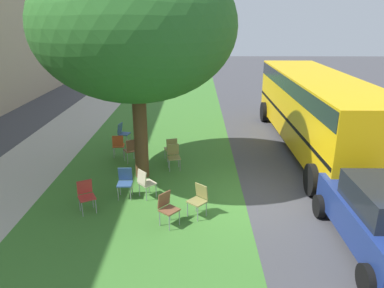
{
  "coord_description": "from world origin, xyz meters",
  "views": [
    {
      "loc": [
        -9.2,
        1.61,
        5.01
      ],
      "look_at": [
        1.43,
        1.74,
        1.23
      ],
      "focal_mm": 33.59,
      "sensor_mm": 36.0,
      "label": 1
    }
  ],
  "objects_px": {
    "chair_2": "(199,198)",
    "chair_0": "(171,148)",
    "chair_5": "(118,144)",
    "chair_6": "(145,181)",
    "street_tree": "(135,27)",
    "chair_1": "(131,149)",
    "chair_3": "(123,132)",
    "school_bus": "(318,106)",
    "chair_8": "(167,206)",
    "chair_4": "(86,194)",
    "chair_7": "(174,155)",
    "chair_9": "(125,180)",
    "parked_car": "(383,217)"
  },
  "relations": [
    {
      "from": "chair_2",
      "to": "chair_5",
      "type": "height_order",
      "value": "same"
    },
    {
      "from": "chair_1",
      "to": "school_bus",
      "type": "relative_size",
      "value": 0.08
    },
    {
      "from": "chair_4",
      "to": "chair_6",
      "type": "relative_size",
      "value": 1.0
    },
    {
      "from": "street_tree",
      "to": "chair_2",
      "type": "xyz_separation_m",
      "value": [
        -2.49,
        -1.85,
        -4.21
      ]
    },
    {
      "from": "chair_5",
      "to": "chair_4",
      "type": "bearing_deg",
      "value": 179.27
    },
    {
      "from": "street_tree",
      "to": "chair_4",
      "type": "distance_m",
      "value": 4.94
    },
    {
      "from": "chair_9",
      "to": "parked_car",
      "type": "relative_size",
      "value": 0.24
    },
    {
      "from": "chair_0",
      "to": "chair_7",
      "type": "relative_size",
      "value": 1.0
    },
    {
      "from": "chair_2",
      "to": "chair_9",
      "type": "distance_m",
      "value": 2.38
    },
    {
      "from": "chair_6",
      "to": "chair_8",
      "type": "height_order",
      "value": "same"
    },
    {
      "from": "chair_1",
      "to": "parked_car",
      "type": "relative_size",
      "value": 0.24
    },
    {
      "from": "chair_0",
      "to": "chair_6",
      "type": "bearing_deg",
      "value": 168.79
    },
    {
      "from": "chair_8",
      "to": "parked_car",
      "type": "relative_size",
      "value": 0.24
    },
    {
      "from": "chair_1",
      "to": "parked_car",
      "type": "xyz_separation_m",
      "value": [
        -5.13,
        -6.47,
        0.32
      ]
    },
    {
      "from": "chair_3",
      "to": "chair_7",
      "type": "height_order",
      "value": "same"
    },
    {
      "from": "parked_car",
      "to": "school_bus",
      "type": "relative_size",
      "value": 0.36
    },
    {
      "from": "chair_5",
      "to": "parked_car",
      "type": "distance_m",
      "value": 9.0
    },
    {
      "from": "school_bus",
      "to": "chair_0",
      "type": "bearing_deg",
      "value": 104.04
    },
    {
      "from": "chair_4",
      "to": "parked_car",
      "type": "relative_size",
      "value": 0.24
    },
    {
      "from": "chair_5",
      "to": "chair_6",
      "type": "height_order",
      "value": "same"
    },
    {
      "from": "chair_4",
      "to": "school_bus",
      "type": "xyz_separation_m",
      "value": [
        5.04,
        -7.65,
        1.24
      ]
    },
    {
      "from": "chair_8",
      "to": "school_bus",
      "type": "xyz_separation_m",
      "value": [
        5.69,
        -5.42,
        1.24
      ]
    },
    {
      "from": "chair_5",
      "to": "parked_car",
      "type": "xyz_separation_m",
      "value": [
        -5.61,
        -7.02,
        0.32
      ]
    },
    {
      "from": "chair_8",
      "to": "chair_4",
      "type": "bearing_deg",
      "value": 73.83
    },
    {
      "from": "street_tree",
      "to": "chair_8",
      "type": "bearing_deg",
      "value": -160.23
    },
    {
      "from": "chair_2",
      "to": "chair_3",
      "type": "xyz_separation_m",
      "value": [
        5.69,
        3.11,
        0.0
      ]
    },
    {
      "from": "chair_4",
      "to": "chair_6",
      "type": "distance_m",
      "value": 1.68
    },
    {
      "from": "chair_0",
      "to": "chair_4",
      "type": "height_order",
      "value": "same"
    },
    {
      "from": "chair_5",
      "to": "chair_6",
      "type": "distance_m",
      "value": 3.5
    },
    {
      "from": "chair_4",
      "to": "chair_8",
      "type": "relative_size",
      "value": 1.0
    },
    {
      "from": "chair_2",
      "to": "chair_0",
      "type": "bearing_deg",
      "value": 14.32
    },
    {
      "from": "chair_0",
      "to": "chair_6",
      "type": "xyz_separation_m",
      "value": [
        -2.85,
        0.57,
        0.0
      ]
    },
    {
      "from": "chair_1",
      "to": "chair_2",
      "type": "relative_size",
      "value": 1.0
    },
    {
      "from": "chair_3",
      "to": "chair_7",
      "type": "xyz_separation_m",
      "value": [
        -2.6,
        -2.27,
        0.0
      ]
    },
    {
      "from": "chair_2",
      "to": "parked_car",
      "type": "distance_m",
      "value": 4.3
    },
    {
      "from": "chair_4",
      "to": "parked_car",
      "type": "distance_m",
      "value": 7.27
    },
    {
      "from": "chair_5",
      "to": "chair_9",
      "type": "height_order",
      "value": "same"
    },
    {
      "from": "chair_0",
      "to": "chair_7",
      "type": "xyz_separation_m",
      "value": [
        -0.74,
        -0.13,
        0.0
      ]
    },
    {
      "from": "chair_3",
      "to": "school_bus",
      "type": "distance_m",
      "value": 7.85
    },
    {
      "from": "street_tree",
      "to": "chair_0",
      "type": "distance_m",
      "value": 4.51
    },
    {
      "from": "chair_4",
      "to": "chair_6",
      "type": "height_order",
      "value": "same"
    },
    {
      "from": "school_bus",
      "to": "chair_5",
      "type": "bearing_deg",
      "value": 97.98
    },
    {
      "from": "chair_4",
      "to": "chair_9",
      "type": "bearing_deg",
      "value": -46.51
    },
    {
      "from": "street_tree",
      "to": "chair_8",
      "type": "height_order",
      "value": "street_tree"
    },
    {
      "from": "chair_3",
      "to": "chair_9",
      "type": "relative_size",
      "value": 1.0
    },
    {
      "from": "chair_3",
      "to": "chair_9",
      "type": "xyz_separation_m",
      "value": [
        -4.65,
        -0.97,
        0.0
      ]
    },
    {
      "from": "street_tree",
      "to": "chair_1",
      "type": "bearing_deg",
      "value": 25.57
    },
    {
      "from": "street_tree",
      "to": "parked_car",
      "type": "height_order",
      "value": "street_tree"
    },
    {
      "from": "chair_5",
      "to": "chair_9",
      "type": "relative_size",
      "value": 1.0
    },
    {
      "from": "chair_2",
      "to": "chair_8",
      "type": "bearing_deg",
      "value": 119.56
    }
  ]
}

